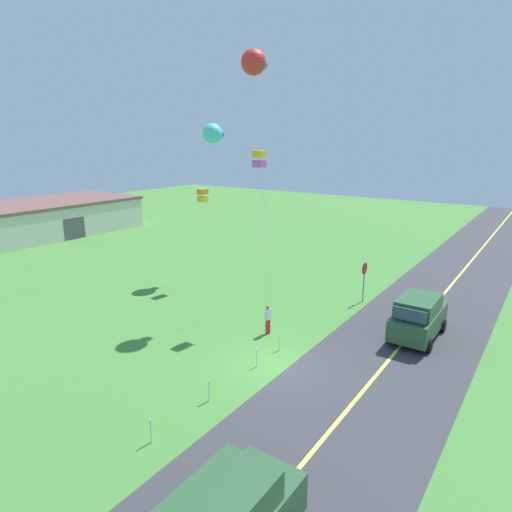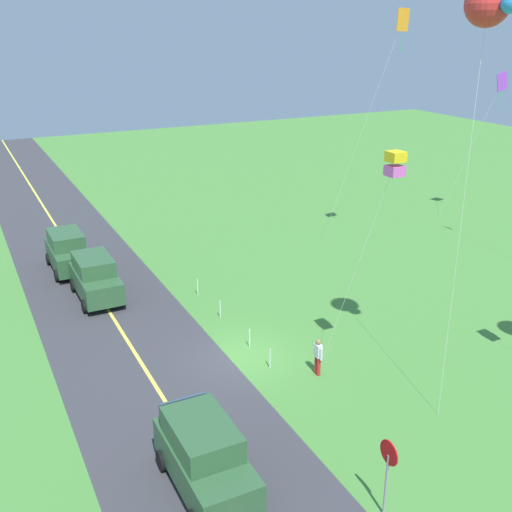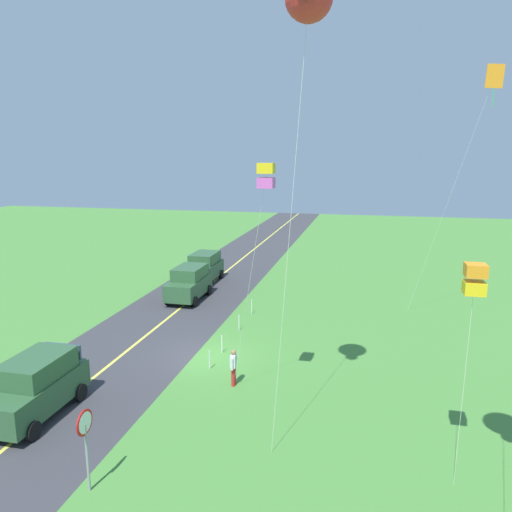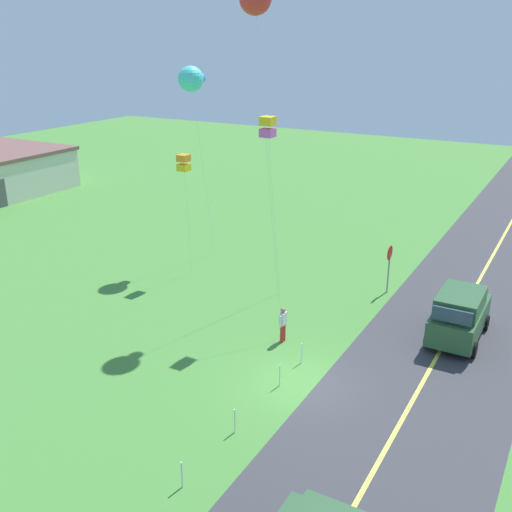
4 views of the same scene
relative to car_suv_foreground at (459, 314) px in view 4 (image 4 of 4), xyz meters
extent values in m
cube|color=#478438|center=(-6.66, 4.35, -1.20)|extent=(120.00, 120.00, 0.10)
cube|color=#38383D|center=(-6.66, 0.35, -1.15)|extent=(120.00, 7.00, 0.00)
cube|color=#E5E04C|center=(-6.66, 0.35, -1.15)|extent=(120.00, 0.16, 0.00)
cube|color=#2D5633|center=(0.08, 0.00, -0.26)|extent=(4.40, 1.90, 1.10)
cube|color=#2D5633|center=(-0.17, 0.00, 0.69)|extent=(2.73, 1.75, 0.80)
cube|color=#334756|center=(0.91, 0.00, 0.69)|extent=(0.10, 1.62, 0.64)
cube|color=#334756|center=(-1.79, 0.00, 0.69)|extent=(0.10, 1.62, 0.60)
cylinder|color=black|center=(1.51, 0.95, -0.81)|extent=(0.68, 0.22, 0.68)
cylinder|color=black|center=(1.51, -0.95, -0.81)|extent=(0.68, 0.22, 0.68)
cylinder|color=black|center=(-1.35, 0.95, -0.81)|extent=(0.68, 0.22, 0.68)
cylinder|color=black|center=(-1.35, -0.95, -0.81)|extent=(0.68, 0.22, 0.68)
cylinder|color=gray|center=(3.38, 4.25, -0.10)|extent=(0.08, 0.08, 2.10)
cylinder|color=red|center=(3.38, 4.25, 1.02)|extent=(0.76, 0.04, 0.76)
cylinder|color=white|center=(3.38, 4.28, 1.02)|extent=(0.62, 0.01, 0.62)
cylinder|color=red|center=(-4.10, 6.56, -0.74)|extent=(0.16, 0.16, 0.82)
cylinder|color=red|center=(-3.92, 6.56, -0.74)|extent=(0.16, 0.16, 0.82)
cube|color=silver|center=(-4.01, 6.56, -0.05)|extent=(0.36, 0.22, 0.56)
cylinder|color=silver|center=(-4.25, 6.56, -0.10)|extent=(0.10, 0.10, 0.52)
cylinder|color=silver|center=(-3.77, 6.56, -0.10)|extent=(0.10, 0.10, 0.52)
sphere|color=#9E704C|center=(-4.01, 6.56, 0.34)|extent=(0.22, 0.22, 0.22)
cylinder|color=silver|center=(-3.15, 7.43, 3.30)|extent=(1.74, 1.76, 8.92)
cube|color=yellow|center=(-2.29, 8.30, 8.01)|extent=(0.56, 0.56, 0.36)
cube|color=#D859BF|center=(-2.29, 8.30, 7.51)|extent=(0.56, 0.56, 0.36)
cylinder|color=silver|center=(3.48, 15.61, 4.00)|extent=(1.00, 0.63, 10.31)
sphere|color=#4CD8D8|center=(2.99, 15.92, 9.16)|extent=(1.40, 1.40, 1.40)
sphere|color=#2D8CE5|center=(3.89, 15.92, 9.16)|extent=(0.60, 0.60, 0.60)
cylinder|color=silver|center=(-0.09, 9.49, 5.86)|extent=(0.89, 0.84, 14.03)
sphere|color=#2D8CE5|center=(0.38, 9.90, 12.87)|extent=(0.60, 0.60, 0.60)
cylinder|color=silver|center=(0.58, 14.73, 1.98)|extent=(0.22, 0.12, 6.26)
cube|color=orange|center=(0.47, 14.78, 5.36)|extent=(0.56, 0.56, 0.36)
cube|color=yellow|center=(0.47, 14.78, 4.86)|extent=(0.56, 0.56, 0.36)
cylinder|color=silver|center=(-13.50, 5.05, -0.70)|extent=(0.05, 0.05, 0.90)
cylinder|color=silver|center=(-10.51, 5.05, -0.70)|extent=(0.05, 0.05, 0.90)
cylinder|color=silver|center=(-7.24, 5.05, -0.70)|extent=(0.05, 0.05, 0.90)
cylinder|color=silver|center=(-5.30, 5.05, -0.70)|extent=(0.05, 0.05, 0.90)
camera|label=1|loc=(-22.10, -5.18, 8.77)|focal=31.15mm
camera|label=2|loc=(14.38, -5.42, 12.36)|focal=43.11mm
camera|label=3|loc=(14.58, 11.86, 8.47)|focal=34.34mm
camera|label=4|loc=(-24.84, -3.82, 11.38)|focal=42.04mm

